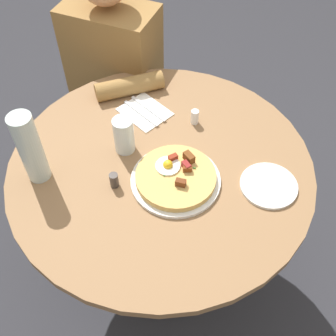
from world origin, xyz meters
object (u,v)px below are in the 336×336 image
object	(u,v)px
person_seated	(118,93)
pizza_plate	(176,180)
pepper_shaker	(114,180)
bread_plate	(269,185)
water_bottle	(30,148)
knife	(148,109)
fork	(141,113)
water_glass	(124,135)
salt_shaker	(195,117)
dining_table	(161,194)
breakfast_pizza	(176,176)

from	to	relation	value
person_seated	pizza_plate	world-z (taller)	person_seated
pizza_plate	pepper_shaker	xyz separation A→B (m)	(0.17, 0.09, 0.02)
bread_plate	water_bottle	world-z (taller)	water_bottle
bread_plate	pepper_shaker	distance (m)	0.48
knife	fork	bearing A→B (deg)	-90.00
person_seated	water_bottle	size ratio (longest dim) A/B	4.48
bread_plate	person_seated	bearing A→B (deg)	-30.00
knife	water_glass	world-z (taller)	water_glass
fork	salt_shaker	bearing A→B (deg)	34.17
person_seated	salt_shaker	size ratio (longest dim) A/B	20.69
pizza_plate	fork	size ratio (longest dim) A/B	1.59
pizza_plate	dining_table	bearing A→B (deg)	-35.46
water_bottle	knife	bearing A→B (deg)	-115.47
water_glass	salt_shaker	world-z (taller)	water_glass
dining_table	water_bottle	size ratio (longest dim) A/B	3.97
dining_table	water_glass	world-z (taller)	water_glass
salt_shaker	pepper_shaker	world-z (taller)	salt_shaker
knife	breakfast_pizza	bearing A→B (deg)	-27.39
dining_table	bread_plate	size ratio (longest dim) A/B	5.56
pizza_plate	bread_plate	world-z (taller)	pizza_plate
dining_table	water_bottle	xyz separation A→B (m)	(0.34, 0.19, 0.30)
water_glass	water_bottle	xyz separation A→B (m)	(0.20, 0.21, 0.06)
breakfast_pizza	dining_table	bearing A→B (deg)	-34.49
person_seated	breakfast_pizza	distance (m)	0.78
water_glass	water_bottle	distance (m)	0.30
knife	salt_shaker	size ratio (longest dim) A/B	3.28
water_glass	pepper_shaker	size ratio (longest dim) A/B	2.51
water_glass	salt_shaker	size ratio (longest dim) A/B	2.37
knife	water_bottle	size ratio (longest dim) A/B	0.71
bread_plate	pepper_shaker	size ratio (longest dim) A/B	3.49
knife	water_glass	xyz separation A→B (m)	(-0.01, 0.21, 0.06)
salt_shaker	bread_plate	bearing A→B (deg)	149.98
breakfast_pizza	person_seated	bearing A→B (deg)	-47.09
knife	water_glass	distance (m)	0.21
knife	water_bottle	world-z (taller)	water_bottle
person_seated	salt_shaker	world-z (taller)	person_seated
water_glass	water_bottle	world-z (taller)	water_bottle
breakfast_pizza	fork	xyz separation A→B (m)	(0.23, -0.24, -0.02)
knife	water_glass	bearing A→B (deg)	-64.21
water_glass	water_bottle	bearing A→B (deg)	45.57
pizza_plate	water_glass	world-z (taller)	water_glass
fork	salt_shaker	distance (m)	0.20
pizza_plate	bread_plate	xyz separation A→B (m)	(-0.28, -0.09, -0.00)
fork	water_glass	size ratio (longest dim) A/B	1.38
pizza_plate	fork	xyz separation A→B (m)	(0.23, -0.24, 0.00)
dining_table	knife	bearing A→B (deg)	-57.01
dining_table	water_glass	xyz separation A→B (m)	(0.14, -0.01, 0.24)
bread_plate	pizza_plate	bearing A→B (deg)	18.41
water_glass	pizza_plate	bearing A→B (deg)	162.51
salt_shaker	person_seated	bearing A→B (deg)	-29.98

